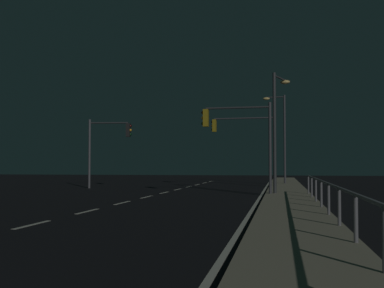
{
  "coord_description": "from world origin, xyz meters",
  "views": [
    {
      "loc": [
        6.83,
        -3.9,
        1.69
      ],
      "look_at": [
        1.69,
        24.92,
        2.9
      ],
      "focal_mm": 46.3,
      "sensor_mm": 36.0,
      "label": 1
    }
  ],
  "objects_px": {
    "street_lamp_far_end": "(281,130)",
    "traffic_light_near_right": "(108,140)",
    "traffic_light_overhead_east": "(238,129)",
    "street_lamp_mid_block": "(277,120)",
    "traffic_light_far_left": "(246,135)"
  },
  "relations": [
    {
      "from": "traffic_light_near_right",
      "to": "street_lamp_far_end",
      "type": "bearing_deg",
      "value": 32.68
    },
    {
      "from": "street_lamp_far_end",
      "to": "street_lamp_mid_block",
      "type": "bearing_deg",
      "value": -91.12
    },
    {
      "from": "traffic_light_near_right",
      "to": "street_lamp_far_end",
      "type": "distance_m",
      "value": 14.47
    },
    {
      "from": "traffic_light_far_left",
      "to": "traffic_light_overhead_east",
      "type": "bearing_deg",
      "value": -88.39
    },
    {
      "from": "traffic_light_overhead_east",
      "to": "street_lamp_mid_block",
      "type": "relative_size",
      "value": 0.74
    },
    {
      "from": "traffic_light_near_right",
      "to": "traffic_light_overhead_east",
      "type": "relative_size",
      "value": 1.01
    },
    {
      "from": "traffic_light_far_left",
      "to": "street_lamp_mid_block",
      "type": "bearing_deg",
      "value": -77.01
    },
    {
      "from": "street_lamp_mid_block",
      "to": "traffic_light_overhead_east",
      "type": "bearing_deg",
      "value": -159.3
    },
    {
      "from": "street_lamp_far_end",
      "to": "traffic_light_near_right",
      "type": "bearing_deg",
      "value": -147.32
    },
    {
      "from": "traffic_light_overhead_east",
      "to": "street_lamp_far_end",
      "type": "relative_size",
      "value": 0.67
    },
    {
      "from": "traffic_light_far_left",
      "to": "traffic_light_near_right",
      "type": "distance_m",
      "value": 10.39
    },
    {
      "from": "traffic_light_near_right",
      "to": "street_lamp_mid_block",
      "type": "xyz_separation_m",
      "value": [
        11.87,
        -6.06,
        0.71
      ]
    },
    {
      "from": "traffic_light_far_left",
      "to": "traffic_light_near_right",
      "type": "relative_size",
      "value": 1.09
    },
    {
      "from": "traffic_light_far_left",
      "to": "street_lamp_far_end",
      "type": "distance_m",
      "value": 4.53
    },
    {
      "from": "traffic_light_overhead_east",
      "to": "street_lamp_far_end",
      "type": "height_order",
      "value": "street_lamp_far_end"
    }
  ]
}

